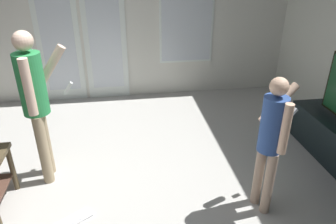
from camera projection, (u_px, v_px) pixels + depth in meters
name	position (u px, v px, depth m)	size (l,w,h in m)	color
ground_plane	(84.00, 205.00, 2.94)	(6.25, 5.17, 0.02)	#BAB8B2
wall_back_with_doors	(91.00, 8.00, 4.58)	(6.25, 0.09, 2.87)	silver
person_adult	(35.00, 97.00, 2.91)	(0.45, 0.44, 1.52)	tan
person_child	(272.00, 135.00, 2.59)	(0.44, 0.43, 1.26)	tan
loose_keyboard	(67.00, 224.00, 2.71)	(0.44, 0.35, 0.02)	white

